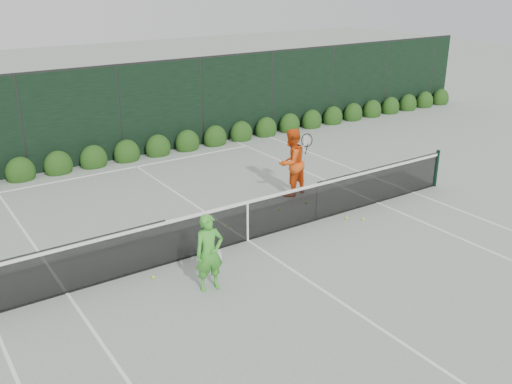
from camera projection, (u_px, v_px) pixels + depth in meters
ground at (248, 241)px, 13.00m from camera, size 80.00×80.00×0.00m
tennis_net at (247, 220)px, 12.79m from camera, size 12.90×0.10×1.07m
player_woman at (209, 253)px, 10.76m from camera, size 0.65×0.44×1.53m
player_man at (291, 162)px, 15.37m from camera, size 1.04×0.90×1.86m
court_lines at (248, 240)px, 13.00m from camera, size 11.03×23.83×0.01m
windscreen_fence at (329, 220)px, 10.36m from camera, size 32.00×21.07×3.06m
hedge_row at (127, 154)px, 18.45m from camera, size 31.66×0.65×0.94m
tennis_balls at (292, 221)px, 13.92m from camera, size 5.57×1.71×0.07m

